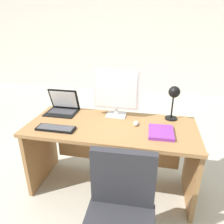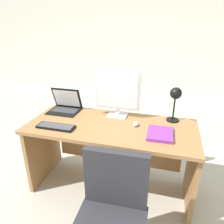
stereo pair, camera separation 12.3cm
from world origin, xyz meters
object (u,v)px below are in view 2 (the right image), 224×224
Objects in this scene: monitor at (118,91)px; desk at (112,143)px; laptop at (66,104)px; mouse at (136,124)px; keyboard at (56,127)px; desk_lamp at (175,98)px; book at (160,134)px.

desk is at bearing -91.69° from monitor.
laptop reaches higher than mouse.
laptop is at bearing 179.85° from monitor.
keyboard is at bearing -75.73° from laptop.
mouse is at bearing 18.67° from keyboard.
desk_lamp reaches higher than laptop.
book is at bearing -15.15° from desk.
mouse is at bearing -12.47° from laptop.
book reaches higher than desk.
mouse is at bearing -38.48° from monitor.
desk is at bearing 26.62° from keyboard.
mouse is at bearing -150.90° from desk_lamp.
desk_lamp is at bearing 0.25° from laptop.
monitor is 0.55m from desk_lamp.
book is (-0.10, -0.31, -0.23)m from desk_lamp.
laptop reaches higher than book.
mouse is (0.70, 0.24, 0.01)m from keyboard.
desk_lamp is (0.55, 0.01, -0.02)m from monitor.
laptop is at bearing -179.75° from desk_lamp.
desk is 4.57× the size of desk_lamp.
desk_lamp is 1.30× the size of book.
monitor is 1.49× the size of laptop.
mouse is 0.44m from desk_lamp.
mouse is at bearing 151.78° from book.
desk is at bearing -161.82° from desk_lamp.
monitor is 0.62m from laptop.
desk is 4.51× the size of keyboard.
laptop is at bearing 104.27° from keyboard.
laptop is 1.08m from book.
keyboard is 1.01× the size of desk_lamp.
desk is 0.33m from mouse.
monitor reaches higher than keyboard.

